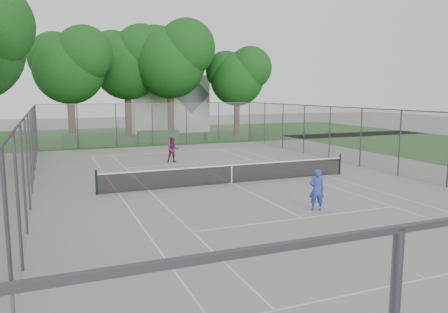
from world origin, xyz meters
name	(u,v)px	position (x,y,z in m)	size (l,w,h in m)	color
ground	(232,183)	(0.00, 0.00, 0.00)	(120.00, 120.00, 0.00)	slate
grass_far	(133,135)	(0.00, 26.00, 0.00)	(60.00, 20.00, 0.00)	#1D4A15
court_markings	(232,183)	(0.00, 0.00, 0.01)	(11.03, 23.83, 0.01)	silver
tennis_net	(232,173)	(0.00, 0.00, 0.51)	(12.87, 0.10, 1.10)	black
perimeter_fence	(232,147)	(0.00, 0.00, 1.81)	(18.08, 34.08, 3.52)	#38383D
tree_far_left	(70,63)	(-6.09, 21.34, 6.93)	(7.01, 6.40, 10.08)	#3A2615
tree_far_midleft	(128,60)	(-0.54, 24.77, 7.53)	(7.62, 6.96, 10.96)	#3A2615
tree_far_midright	(171,56)	(3.23, 22.49, 7.82)	(7.91, 7.23, 11.38)	#3A2615
tree_far_right	(238,75)	(10.04, 21.93, 6.18)	(6.26, 5.72, 9.00)	#3A2615
hedge_left	(89,140)	(-5.11, 17.75, 0.53)	(4.25, 1.28, 1.06)	#194917
hedge_mid	(158,137)	(0.71, 17.95, 0.55)	(3.52, 1.01, 1.11)	#194917
hedge_right	(219,136)	(6.48, 18.22, 0.40)	(2.65, 0.97, 0.80)	#194917
house	(166,94)	(4.50, 29.62, 4.17)	(8.33, 6.45, 10.37)	beige
girl_player	(317,190)	(1.06, -5.68, 0.79)	(0.58, 0.38, 1.59)	#2B3FA2
woman_player	(173,150)	(-0.90, 7.41, 0.81)	(0.79, 0.61, 1.62)	#65214C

